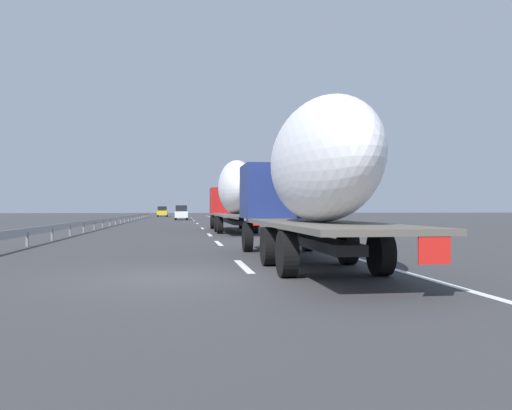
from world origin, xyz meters
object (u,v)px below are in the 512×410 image
at_px(car_white_van, 181,213).
at_px(car_yellow_coupe, 162,212).
at_px(truck_trailing, 309,176).
at_px(road_sign, 245,201).
at_px(truck_lead, 234,193).

relative_size(car_white_van, car_yellow_coupe, 1.07).
distance_m(truck_trailing, road_sign, 39.71).
height_order(truck_trailing, car_white_van, truck_trailing).
bearing_deg(truck_lead, car_yellow_coupe, 6.05).
bearing_deg(car_white_van, truck_trailing, -176.58).
bearing_deg(road_sign, car_yellow_coupe, 12.25).
height_order(car_yellow_coupe, road_sign, road_sign).
height_order(truck_trailing, road_sign, truck_trailing).
relative_size(truck_lead, truck_trailing, 1.12).
xyz_separation_m(truck_trailing, car_yellow_coupe, (85.95, 6.96, -1.46)).
distance_m(truck_lead, car_yellow_coupe, 66.07).
xyz_separation_m(car_white_van, car_yellow_coupe, (28.63, 3.54, -0.01)).
xyz_separation_m(car_white_van, road_sign, (-17.73, -6.52, 1.35)).
distance_m(truck_lead, road_sign, 19.57).
height_order(car_white_van, car_yellow_coupe, car_white_van).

